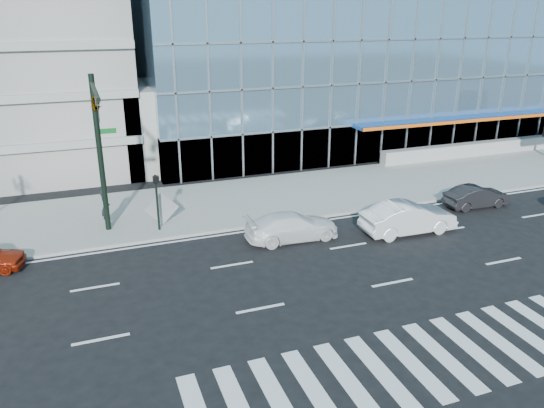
{
  "coord_description": "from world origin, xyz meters",
  "views": [
    {
      "loc": [
        -11.83,
        -21.11,
        11.02
      ],
      "look_at": [
        -2.93,
        3.0,
        1.56
      ],
      "focal_mm": 35.0,
      "sensor_mm": 36.0,
      "label": 1
    }
  ],
  "objects_px": {
    "traffic_signal": "(97,121)",
    "pedestrian": "(106,207)",
    "white_suv": "(292,226)",
    "dark_sedan": "(477,197)",
    "white_sedan": "(408,218)",
    "ped_signal_post": "(157,194)",
    "tilted_panel": "(162,208)"
  },
  "relations": [
    {
      "from": "white_suv",
      "to": "tilted_panel",
      "type": "height_order",
      "value": "tilted_panel"
    },
    {
      "from": "tilted_panel",
      "to": "white_sedan",
      "type": "bearing_deg",
      "value": -25.23
    },
    {
      "from": "traffic_signal",
      "to": "pedestrian",
      "type": "relative_size",
      "value": 4.17
    },
    {
      "from": "traffic_signal",
      "to": "dark_sedan",
      "type": "height_order",
      "value": "traffic_signal"
    },
    {
      "from": "ped_signal_post",
      "to": "pedestrian",
      "type": "distance_m",
      "value": 3.25
    },
    {
      "from": "traffic_signal",
      "to": "ped_signal_post",
      "type": "height_order",
      "value": "traffic_signal"
    },
    {
      "from": "traffic_signal",
      "to": "pedestrian",
      "type": "distance_m",
      "value": 5.5
    },
    {
      "from": "dark_sedan",
      "to": "tilted_panel",
      "type": "bearing_deg",
      "value": 80.95
    },
    {
      "from": "dark_sedan",
      "to": "pedestrian",
      "type": "xyz_separation_m",
      "value": [
        -20.7,
        4.41,
        0.46
      ]
    },
    {
      "from": "ped_signal_post",
      "to": "white_sedan",
      "type": "relative_size",
      "value": 0.6
    },
    {
      "from": "dark_sedan",
      "to": "tilted_panel",
      "type": "height_order",
      "value": "tilted_panel"
    },
    {
      "from": "ped_signal_post",
      "to": "white_sedan",
      "type": "distance_m",
      "value": 13.06
    },
    {
      "from": "ped_signal_post",
      "to": "pedestrian",
      "type": "xyz_separation_m",
      "value": [
        -2.5,
        1.8,
        -1.03
      ]
    },
    {
      "from": "white_sedan",
      "to": "white_suv",
      "type": "bearing_deg",
      "value": 79.05
    },
    {
      "from": "traffic_signal",
      "to": "white_sedan",
      "type": "bearing_deg",
      "value": -15.59
    },
    {
      "from": "ped_signal_post",
      "to": "white_suv",
      "type": "relative_size",
      "value": 0.62
    },
    {
      "from": "traffic_signal",
      "to": "pedestrian",
      "type": "bearing_deg",
      "value": 90.17
    },
    {
      "from": "traffic_signal",
      "to": "white_suv",
      "type": "bearing_deg",
      "value": -17.79
    },
    {
      "from": "dark_sedan",
      "to": "tilted_panel",
      "type": "distance_m",
      "value": 18.21
    },
    {
      "from": "pedestrian",
      "to": "dark_sedan",
      "type": "bearing_deg",
      "value": -99.82
    },
    {
      "from": "traffic_signal",
      "to": "tilted_panel",
      "type": "height_order",
      "value": "traffic_signal"
    },
    {
      "from": "ped_signal_post",
      "to": "white_suv",
      "type": "height_order",
      "value": "ped_signal_post"
    },
    {
      "from": "dark_sedan",
      "to": "ped_signal_post",
      "type": "bearing_deg",
      "value": 83.23
    },
    {
      "from": "white_suv",
      "to": "dark_sedan",
      "type": "bearing_deg",
      "value": -86.37
    },
    {
      "from": "pedestrian",
      "to": "traffic_signal",
      "type": "bearing_deg",
      "value": -177.61
    },
    {
      "from": "ped_signal_post",
      "to": "white_suv",
      "type": "distance_m",
      "value": 7.11
    },
    {
      "from": "ped_signal_post",
      "to": "dark_sedan",
      "type": "xyz_separation_m",
      "value": [
        18.2,
        -2.62,
        -1.5
      ]
    },
    {
      "from": "white_suv",
      "to": "tilted_panel",
      "type": "xyz_separation_m",
      "value": [
        -5.91,
        3.85,
        0.37
      ]
    },
    {
      "from": "tilted_panel",
      "to": "white_suv",
      "type": "bearing_deg",
      "value": -34.9
    },
    {
      "from": "traffic_signal",
      "to": "pedestrian",
      "type": "xyz_separation_m",
      "value": [
        -0.01,
        2.17,
        -5.05
      ]
    },
    {
      "from": "ped_signal_post",
      "to": "white_suv",
      "type": "bearing_deg",
      "value": -27.04
    },
    {
      "from": "white_sedan",
      "to": "pedestrian",
      "type": "bearing_deg",
      "value": 68.27
    }
  ]
}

